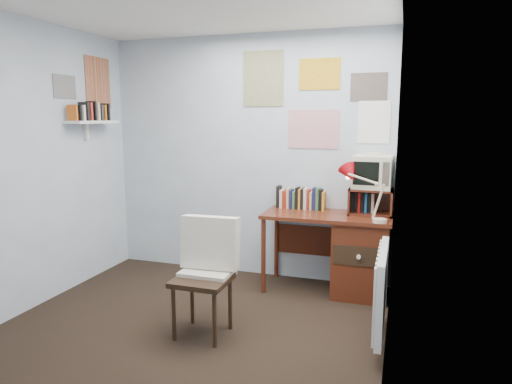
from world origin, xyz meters
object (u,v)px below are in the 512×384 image
(desk_chair, at_px, (202,280))
(wall_shelf, at_px, (92,122))
(radiator, at_px, (382,289))
(desk, at_px, (355,252))
(desk_lamp, at_px, (381,197))
(crt_tv, at_px, (373,170))
(tv_riser, at_px, (371,201))

(desk_chair, relative_size, wall_shelf, 1.42)
(radiator, bearing_deg, wall_shelf, 169.11)
(desk, height_order, wall_shelf, wall_shelf)
(desk, relative_size, wall_shelf, 1.94)
(desk_lamp, distance_m, crt_tv, 0.41)
(crt_tv, xyz_separation_m, radiator, (0.16, -1.06, -0.76))
(tv_riser, distance_m, radiator, 1.15)
(desk_lamp, bearing_deg, wall_shelf, 168.90)
(wall_shelf, bearing_deg, desk_lamp, 3.35)
(desk, xyz_separation_m, radiator, (0.29, -0.93, 0.01))
(desk, xyz_separation_m, wall_shelf, (-2.57, -0.38, 1.21))
(tv_riser, height_order, radiator, tv_riser)
(desk_chair, height_order, desk_lamp, desk_lamp)
(desk, height_order, tv_riser, tv_riser)
(desk_lamp, bearing_deg, desk, 121.32)
(radiator, bearing_deg, tv_riser, 99.28)
(tv_riser, bearing_deg, crt_tv, 70.68)
(desk_chair, bearing_deg, tv_riser, 49.18)
(desk_lamp, xyz_separation_m, crt_tv, (-0.10, 0.35, 0.19))
(desk_chair, distance_m, desk_lamp, 1.68)
(desk_chair, height_order, radiator, desk_chair)
(desk_lamp, xyz_separation_m, tv_riser, (-0.10, 0.33, -0.10))
(desk_chair, relative_size, radiator, 1.10)
(desk_lamp, relative_size, crt_tv, 1.26)
(tv_riser, bearing_deg, desk_lamp, -72.42)
(crt_tv, bearing_deg, desk, -130.62)
(desk, bearing_deg, radiator, -72.76)
(desk, distance_m, wall_shelf, 2.87)
(desk_chair, relative_size, tv_riser, 2.20)
(desk_chair, height_order, crt_tv, crt_tv)
(crt_tv, xyz_separation_m, wall_shelf, (-2.70, -0.51, 0.44))
(tv_riser, bearing_deg, wall_shelf, -169.68)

